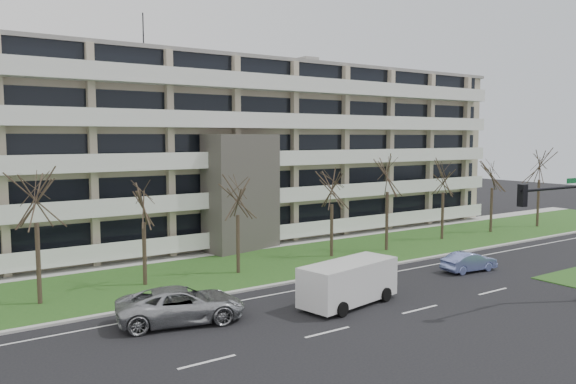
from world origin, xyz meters
TOP-DOWN VIEW (x-y plane):
  - ground at (0.00, 0.00)m, footprint 160.00×160.00m
  - grass_verge at (0.00, 13.00)m, footprint 90.00×10.00m
  - curb at (0.00, 8.00)m, footprint 90.00×0.35m
  - sidewalk at (0.00, 18.50)m, footprint 90.00×2.00m
  - lane_edge_line at (0.00, 6.50)m, footprint 90.00×0.12m
  - apartment_building at (-0.01, 25.32)m, footprint 60.50×15.10m
  - silver_pickup at (-10.90, 5.02)m, footprint 6.55×4.18m
  - blue_sedan at (8.85, 3.90)m, footprint 4.01×1.75m
  - white_van at (-2.39, 2.75)m, footprint 6.13×3.21m
  - traffic_signal at (6.40, -3.75)m, footprint 5.78×0.58m
  - tree_1 at (-15.93, 11.85)m, footprint 3.88×3.88m
  - tree_2 at (-10.00, 12.43)m, footprint 3.38×3.38m
  - tree_3 at (-3.99, 11.90)m, footprint 3.40×3.40m
  - tree_4 at (4.17, 12.49)m, footprint 3.48×3.48m
  - tree_5 at (9.13, 11.87)m, footprint 4.09×4.09m
  - tree_6 at (16.43, 12.64)m, footprint 3.63×3.63m
  - tree_7 at (23.03, 12.57)m, footprint 3.68×3.68m
  - tree_8 at (29.55, 11.98)m, footprint 4.15×4.15m

SIDE VIEW (x-z plane):
  - ground at x=0.00m, z-range 0.00..0.00m
  - lane_edge_line at x=0.00m, z-range 0.00..0.01m
  - grass_verge at x=0.00m, z-range 0.00..0.06m
  - sidewalk at x=0.00m, z-range 0.00..0.08m
  - curb at x=0.00m, z-range 0.00..0.12m
  - blue_sedan at x=8.85m, z-range 0.00..1.28m
  - silver_pickup at x=-10.90m, z-range 0.00..1.68m
  - white_van at x=-2.39m, z-range 0.22..2.49m
  - traffic_signal at x=6.40m, z-range 0.98..7.67m
  - tree_2 at x=-10.00m, z-range 1.87..8.64m
  - tree_3 at x=-3.99m, z-range 1.88..8.69m
  - tree_4 at x=4.17m, z-range 1.93..8.88m
  - tree_6 at x=16.43m, z-range 2.01..9.27m
  - tree_7 at x=23.03m, z-range 2.04..9.41m
  - tree_1 at x=-15.93m, z-range 2.16..9.92m
  - tree_5 at x=9.13m, z-range 2.27..10.46m
  - tree_8 at x=29.55m, z-range 2.31..10.61m
  - apartment_building at x=-0.01m, z-range -1.76..16.99m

